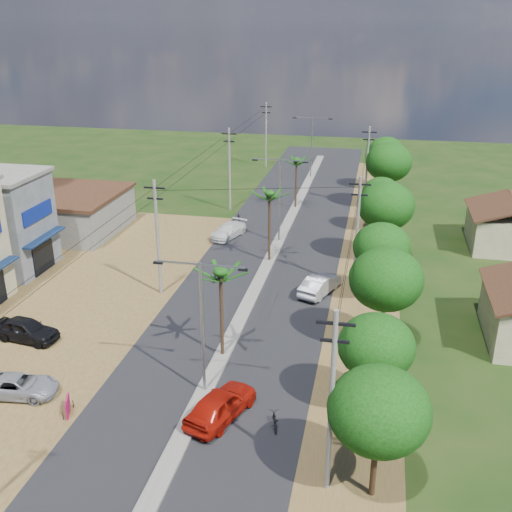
{
  "coord_description": "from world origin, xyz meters",
  "views": [
    {
      "loc": [
        8.68,
        -27.5,
        19.84
      ],
      "look_at": [
        0.13,
        13.74,
        3.0
      ],
      "focal_mm": 42.0,
      "sensor_mm": 36.0,
      "label": 1
    }
  ],
  "objects_px": {
    "car_red_near": "(221,405)",
    "car_white_far": "(228,231)",
    "moto_rider_east": "(274,421)",
    "car_silver_mid": "(320,285)",
    "car_parked_silver": "(19,386)",
    "car_parked_dark": "(26,330)",
    "roadside_sign": "(68,407)"
  },
  "relations": [
    {
      "from": "car_red_near",
      "to": "car_parked_silver",
      "type": "xyz_separation_m",
      "value": [
        -11.62,
        -0.33,
        -0.21
      ]
    },
    {
      "from": "car_silver_mid",
      "to": "car_parked_silver",
      "type": "distance_m",
      "value": 22.57
    },
    {
      "from": "car_silver_mid",
      "to": "car_parked_silver",
      "type": "xyz_separation_m",
      "value": [
        -15.12,
        -16.76,
        -0.14
      ]
    },
    {
      "from": "car_white_far",
      "to": "moto_rider_east",
      "type": "bearing_deg",
      "value": -53.1
    },
    {
      "from": "car_parked_silver",
      "to": "car_parked_dark",
      "type": "height_order",
      "value": "car_parked_dark"
    },
    {
      "from": "car_white_far",
      "to": "car_parked_silver",
      "type": "distance_m",
      "value": 28.18
    },
    {
      "from": "car_parked_silver",
      "to": "moto_rider_east",
      "type": "relative_size",
      "value": 2.9
    },
    {
      "from": "car_silver_mid",
      "to": "car_white_far",
      "type": "xyz_separation_m",
      "value": [
        -10.0,
        10.95,
        -0.08
      ]
    },
    {
      "from": "roadside_sign",
      "to": "moto_rider_east",
      "type": "bearing_deg",
      "value": -15.36
    },
    {
      "from": "car_parked_dark",
      "to": "roadside_sign",
      "type": "bearing_deg",
      "value": -128.48
    },
    {
      "from": "car_silver_mid",
      "to": "car_white_far",
      "type": "distance_m",
      "value": 14.83
    },
    {
      "from": "car_silver_mid",
      "to": "moto_rider_east",
      "type": "bearing_deg",
      "value": 108.86
    },
    {
      "from": "car_red_near",
      "to": "roadside_sign",
      "type": "height_order",
      "value": "car_red_near"
    },
    {
      "from": "car_red_near",
      "to": "car_white_far",
      "type": "relative_size",
      "value": 1.06
    },
    {
      "from": "car_red_near",
      "to": "car_parked_silver",
      "type": "bearing_deg",
      "value": 21.26
    },
    {
      "from": "car_parked_silver",
      "to": "car_silver_mid",
      "type": "bearing_deg",
      "value": -48.59
    },
    {
      "from": "car_parked_dark",
      "to": "car_white_far",
      "type": "bearing_deg",
      "value": -12.83
    },
    {
      "from": "car_parked_dark",
      "to": "moto_rider_east",
      "type": "distance_m",
      "value": 18.46
    },
    {
      "from": "car_parked_silver",
      "to": "roadside_sign",
      "type": "height_order",
      "value": "car_parked_silver"
    },
    {
      "from": "car_silver_mid",
      "to": "car_parked_silver",
      "type": "relative_size",
      "value": 1.03
    },
    {
      "from": "car_white_far",
      "to": "moto_rider_east",
      "type": "distance_m",
      "value": 29.19
    },
    {
      "from": "car_silver_mid",
      "to": "moto_rider_east",
      "type": "height_order",
      "value": "car_silver_mid"
    },
    {
      "from": "roadside_sign",
      "to": "car_parked_dark",
      "type": "bearing_deg",
      "value": 112.76
    },
    {
      "from": "roadside_sign",
      "to": "car_white_far",
      "type": "bearing_deg",
      "value": 65.57
    },
    {
      "from": "car_parked_silver",
      "to": "moto_rider_east",
      "type": "height_order",
      "value": "car_parked_silver"
    },
    {
      "from": "car_parked_dark",
      "to": "roadside_sign",
      "type": "distance_m",
      "value": 9.43
    },
    {
      "from": "car_red_near",
      "to": "moto_rider_east",
      "type": "bearing_deg",
      "value": -164.91
    },
    {
      "from": "car_silver_mid",
      "to": "moto_rider_east",
      "type": "xyz_separation_m",
      "value": [
        -0.57,
        -16.67,
        -0.35
      ]
    },
    {
      "from": "car_parked_silver",
      "to": "moto_rider_east",
      "type": "distance_m",
      "value": 14.55
    },
    {
      "from": "roadside_sign",
      "to": "car_red_near",
      "type": "bearing_deg",
      "value": -11.64
    },
    {
      "from": "car_parked_silver",
      "to": "car_parked_dark",
      "type": "distance_m",
      "value": 6.48
    },
    {
      "from": "car_parked_dark",
      "to": "car_red_near",
      "type": "bearing_deg",
      "value": -102.76
    }
  ]
}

